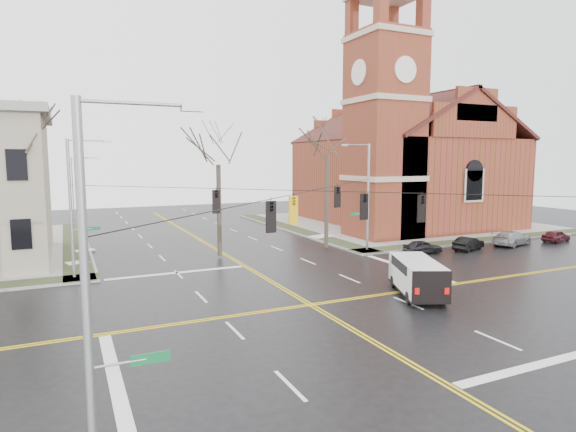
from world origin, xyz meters
name	(u,v)px	position (x,y,z in m)	size (l,w,h in m)	color
ground	(311,305)	(0.00, 0.00, 0.00)	(120.00, 120.00, 0.00)	black
sidewalks	(311,303)	(0.00, 0.00, 0.08)	(80.00, 80.00, 0.17)	gray
road_markings	(311,305)	(0.00, 0.00, 0.01)	(100.00, 100.00, 0.01)	gold
church	(398,154)	(24.76, 24.78, 8.43)	(24.28, 27.48, 27.50)	brown
signal_pole_ne	(366,194)	(11.32, 11.50, 4.95)	(2.75, 0.22, 9.00)	gray
signal_pole_nw	(74,204)	(-11.32, 11.50, 4.95)	(2.75, 0.22, 9.00)	gray
signal_pole_sw	(95,294)	(-11.32, -11.50, 4.95)	(2.75, 0.22, 9.00)	gray
span_wires	(311,191)	(0.00, 0.00, 6.20)	(23.02, 23.02, 0.03)	black
traffic_signals	(317,206)	(0.00, -0.67, 5.45)	(8.21, 8.26, 1.30)	black
streetlight_north_a	(78,195)	(-10.65, 28.00, 4.47)	(2.30, 0.20, 8.00)	gray
streetlight_north_b	(74,185)	(-10.65, 48.00, 4.47)	(2.30, 0.20, 8.00)	gray
cargo_van	(416,274)	(6.53, -0.76, 1.22)	(4.10, 5.77, 2.06)	white
parked_car_a	(423,247)	(15.18, 8.73, 0.56)	(1.32, 3.29, 1.12)	black
parked_car_b	(468,244)	(19.77, 8.22, 0.58)	(1.23, 3.53, 1.16)	black
parked_car_c	(512,238)	(25.22, 8.35, 0.67)	(1.88, 4.63, 1.34)	#A3A3A5
parked_car_d	(556,236)	(30.59, 7.86, 0.58)	(1.37, 3.40, 1.16)	#48141B
tree_nw_far	(20,142)	(-14.30, 14.27, 9.01)	(4.00, 4.00, 12.47)	#382B23
tree_nw_near	(218,158)	(-0.77, 14.21, 7.92)	(4.00, 4.00, 10.93)	#382B23
tree_ne	(327,150)	(8.87, 13.97, 8.63)	(4.00, 4.00, 11.93)	#382B23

